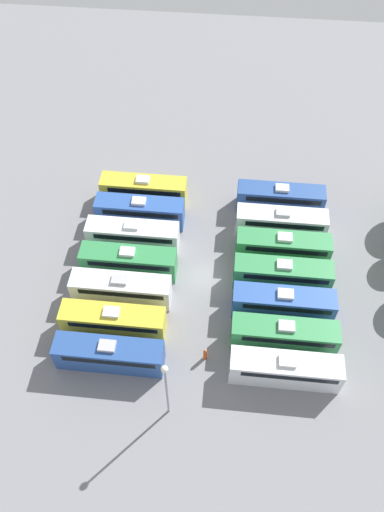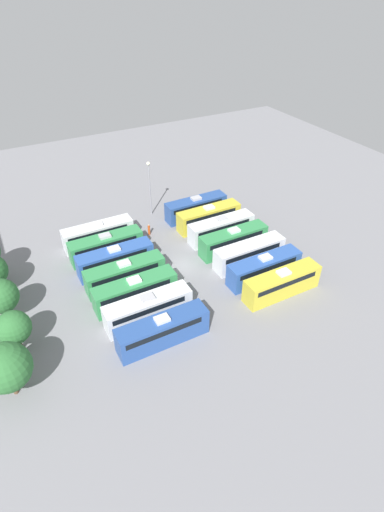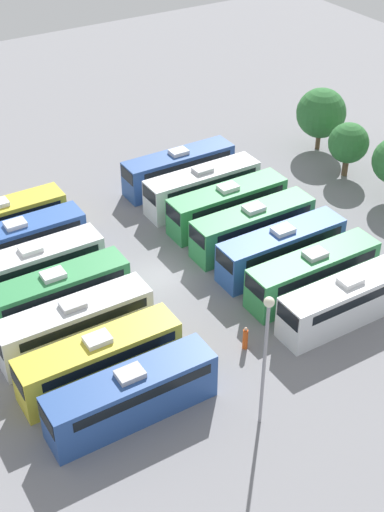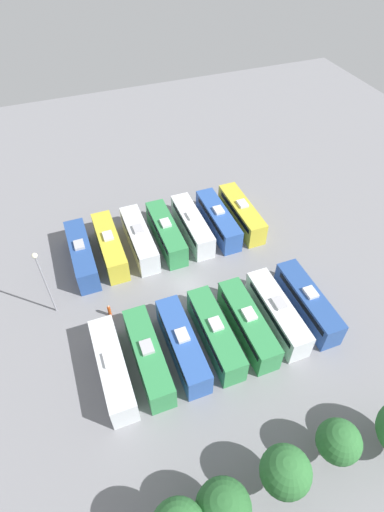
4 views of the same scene
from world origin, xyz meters
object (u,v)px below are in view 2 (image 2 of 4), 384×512
(bus_11, at_px, (115,259))
(tree_1, at_px, (13,328))
(bus_12, at_px, (106,246))
(bus_2, at_px, (249,253))
(bus_7, at_px, (162,330))
(tree_2, at_px, (0,296))
(bus_13, at_px, (98,233))
(bus_10, at_px, (125,274))
(bus_5, at_px, (209,216))
(bus_8, at_px, (148,308))
(bus_9, at_px, (135,291))
(bus_3, at_px, (233,240))
(bus_0, at_px, (282,283))
(bus_1, at_px, (264,268))
(light_pole, at_px, (149,180))
(worker_person, at_px, (149,230))
(bus_4, at_px, (221,228))
(bus_6, at_px, (196,207))
(tree_0, at_px, (6,368))

(bus_11, height_order, tree_1, tree_1)
(bus_12, bearing_deg, bus_2, -123.22)
(bus_7, xyz_separation_m, tree_2, (11.79, 14.84, 1.96))
(bus_2, distance_m, bus_13, 22.68)
(bus_10, bearing_deg, tree_1, 109.32)
(bus_11, bearing_deg, bus_5, -77.37)
(bus_8, height_order, bus_9, same)
(bus_3, bearing_deg, bus_2, -176.99)
(bus_5, relative_size, bus_12, 1.00)
(bus_3, distance_m, bus_5, 7.56)
(bus_0, distance_m, tree_2, 33.71)
(bus_9, relative_size, bus_12, 1.00)
(bus_1, bearing_deg, light_pole, 15.34)
(bus_3, bearing_deg, light_pole, 22.19)
(worker_person, bearing_deg, bus_7, 160.69)
(bus_4, height_order, bus_13, same)
(bus_13, bearing_deg, bus_4, -113.49)
(bus_3, height_order, bus_12, same)
(bus_1, xyz_separation_m, bus_11, (11.24, 16.82, 0.00))
(bus_3, relative_size, bus_8, 1.00)
(bus_2, relative_size, worker_person, 5.83)
(bus_10, relative_size, bus_11, 1.00)
(bus_6, bearing_deg, light_pole, 55.20)
(bus_2, bearing_deg, bus_13, 49.08)
(bus_5, bearing_deg, bus_3, 178.34)
(bus_12, bearing_deg, bus_3, -113.72)
(bus_2, xyz_separation_m, tree_0, (-6.76, 32.53, 2.05))
(bus_7, bearing_deg, bus_3, -55.79)
(bus_4, xyz_separation_m, worker_person, (6.20, 9.39, -0.96))
(bus_13, bearing_deg, bus_1, -137.70)
(bus_3, distance_m, bus_13, 20.24)
(bus_7, xyz_separation_m, tree_0, (0.80, 15.67, 2.05))
(bus_3, height_order, bus_10, same)
(bus_1, height_order, bus_3, same)
(bus_6, xyz_separation_m, bus_8, (-18.62, 16.61, 0.00))
(bus_0, xyz_separation_m, bus_6, (22.34, 0.21, 0.00))
(bus_8, relative_size, bus_13, 1.00)
(bus_0, distance_m, bus_9, 18.52)
(bus_4, distance_m, worker_person, 11.29)
(bus_0, relative_size, bus_6, 1.00)
(bus_10, relative_size, light_pole, 1.12)
(bus_6, relative_size, bus_10, 1.00)
(light_pole, bearing_deg, bus_13, 112.88)
(bus_6, xyz_separation_m, worker_person, (-1.37, 9.13, -0.96))
(bus_4, relative_size, bus_10, 1.00)
(bus_5, height_order, bus_8, same)
(bus_5, bearing_deg, bus_0, 179.64)
(bus_12, xyz_separation_m, bus_13, (3.66, 0.04, 0.00))
(tree_1, bearing_deg, bus_6, -62.38)
(bus_2, bearing_deg, bus_11, 66.24)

